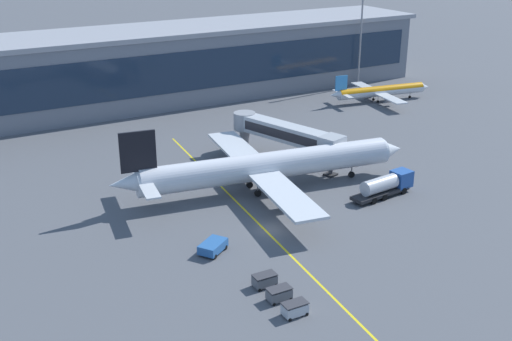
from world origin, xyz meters
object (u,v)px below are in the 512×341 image
baggage_cart_1 (279,294)px  pushback_tug (213,246)px  commuter_jet_far (381,91)px  baggage_cart_0 (295,308)px  fuel_tanker (386,185)px  main_airliner (267,166)px  baggage_cart_2 (265,280)px

baggage_cart_1 → pushback_tug: bearing=97.0°
baggage_cart_1 → commuter_jet_far: (62.82, 58.25, 1.61)m
pushback_tug → baggage_cart_0: (1.55, -16.26, -0.07)m
pushback_tug → commuter_jet_far: (64.43, 45.19, 1.54)m
fuel_tanker → main_airliner: bearing=143.7°
fuel_tanker → baggage_cart_2: fuel_tanker is taller
pushback_tug → baggage_cart_0: size_ratio=1.65×
baggage_cart_1 → commuter_jet_far: commuter_jet_far is taller
fuel_tanker → commuter_jet_far: bearing=50.9°
main_airliner → commuter_jet_far: bearing=33.0°
baggage_cart_0 → baggage_cart_1: bearing=88.9°
main_airliner → baggage_cart_1: (-14.14, -26.66, -3.19)m
fuel_tanker → pushback_tug: (-30.16, -3.03, -0.90)m
baggage_cart_2 → pushback_tug: bearing=99.6°
commuter_jet_far → baggage_cart_1: bearing=-137.2°
baggage_cart_1 → baggage_cart_2: bearing=88.9°
main_airliner → baggage_cart_2: size_ratio=17.52×
baggage_cart_2 → commuter_jet_far: commuter_jet_far is taller
pushback_tug → baggage_cart_1: 13.16m
commuter_jet_far → baggage_cart_0: bearing=-135.7°
pushback_tug → baggage_cart_2: size_ratio=1.65×
fuel_tanker → baggage_cart_0: 34.52m
pushback_tug → baggage_cart_2: 10.00m
pushback_tug → main_airliner: bearing=40.8°
baggage_cart_0 → commuter_jet_far: 87.94m
main_airliner → pushback_tug: size_ratio=10.59×
baggage_cart_1 → baggage_cart_2: same height
main_airliner → pushback_tug: main_airliner is taller
baggage_cart_0 → baggage_cart_2: bearing=88.9°
baggage_cart_2 → commuter_jet_far: bearing=41.3°
baggage_cart_0 → pushback_tug: bearing=95.4°
main_airliner → baggage_cart_2: bearing=-121.0°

